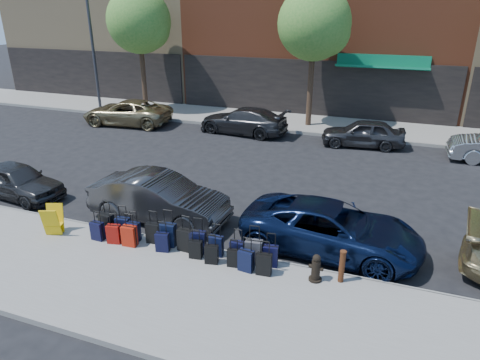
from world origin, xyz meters
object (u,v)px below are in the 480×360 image
at_px(tree_left, 141,23).
at_px(car_near_1, 159,198).
at_px(fire_hydrant, 316,269).
at_px(car_far_2, 363,133).
at_px(display_rack, 53,221).
at_px(car_near_2, 331,228).
at_px(streetlight, 94,36).
at_px(car_far_0, 127,112).
at_px(car_far_1, 243,121).
at_px(suitcase_front_5, 185,240).
at_px(tree_center, 317,26).
at_px(car_near_0, 17,180).
at_px(bollard, 342,266).

height_order(tree_left, car_near_1, tree_left).
relative_size(fire_hydrant, car_far_2, 0.18).
height_order(display_rack, car_near_2, car_near_2).
relative_size(streetlight, car_far_0, 1.58).
relative_size(car_near_1, car_far_1, 0.94).
bearing_deg(tree_left, car_near_1, -57.21).
bearing_deg(fire_hydrant, display_rack, -166.65).
bearing_deg(car_far_1, suitcase_front_5, 18.11).
xyz_separation_m(car_near_2, car_far_2, (-0.07, 10.14, -0.02)).
bearing_deg(tree_center, car_near_1, -100.33).
height_order(tree_center, fire_hydrant, tree_center).
distance_m(suitcase_front_5, car_near_2, 4.04).
bearing_deg(fire_hydrant, streetlight, 150.81).
relative_size(tree_center, car_far_2, 1.86).
xyz_separation_m(streetlight, car_far_2, (16.49, -1.87, -4.00)).
distance_m(tree_left, car_near_2, 19.22).
bearing_deg(display_rack, streetlight, 102.12).
relative_size(car_near_0, car_far_0, 0.72).
distance_m(fire_hydrant, car_far_1, 13.58).
xyz_separation_m(tree_center, car_far_2, (3.05, -2.57, -4.75)).
distance_m(streetlight, car_near_2, 20.84).
height_order(suitcase_front_5, fire_hydrant, suitcase_front_5).
xyz_separation_m(tree_left, car_near_2, (13.62, -12.71, -4.72)).
distance_m(car_near_2, car_far_2, 10.14).
height_order(tree_center, car_near_1, tree_center).
relative_size(car_near_2, car_far_0, 0.98).
bearing_deg(car_near_0, streetlight, 30.64).
bearing_deg(car_near_0, car_far_1, -18.12).
relative_size(suitcase_front_5, car_near_2, 0.21).
bearing_deg(car_near_0, car_near_2, -82.54).
bearing_deg(streetlight, car_far_0, -33.62).
bearing_deg(streetlight, display_rack, -58.03).
distance_m(suitcase_front_5, bollard, 4.21).
xyz_separation_m(bollard, car_far_1, (-6.80, 11.91, 0.10)).
relative_size(bollard, car_near_1, 0.19).
distance_m(bollard, car_near_2, 1.69).
xyz_separation_m(display_rack, car_near_0, (-3.35, 1.94, 0.04)).
height_order(streetlight, car_near_2, streetlight).
xyz_separation_m(car_near_0, car_near_1, (5.65, 0.19, 0.12)).
bearing_deg(tree_left, fire_hydrant, -46.92).
bearing_deg(car_far_0, car_near_0, 6.20).
height_order(tree_left, display_rack, tree_left).
height_order(tree_center, car_far_2, tree_center).
xyz_separation_m(fire_hydrant, car_near_0, (-11.01, 1.59, 0.14)).
bearing_deg(tree_center, display_rack, -107.29).
height_order(tree_center, car_near_0, tree_center).
bearing_deg(bollard, car_near_0, 173.01).
height_order(fire_hydrant, display_rack, display_rack).
relative_size(car_near_0, car_far_2, 0.94).
height_order(streetlight, car_far_1, streetlight).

